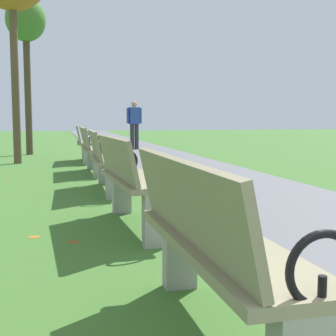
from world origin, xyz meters
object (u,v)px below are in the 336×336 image
object	(u,v)px
park_bench_6	(84,142)
pedestrian_walking	(134,122)
park_bench_2	(211,243)
tree_5	(26,25)
park_bench_4	(105,158)
park_bench_3	(130,179)
park_bench_5	(92,148)

from	to	relation	value
park_bench_6	pedestrian_walking	xyz separation A→B (m)	(1.92, 4.02, 0.44)
park_bench_2	tree_5	bearing A→B (deg)	96.57
park_bench_2	tree_5	distance (m)	12.88
park_bench_4	tree_5	size ratio (longest dim) A/B	0.36
tree_5	park_bench_3	bearing A→B (deg)	-81.83
park_bench_6	pedestrian_walking	world-z (taller)	pedestrian_walking
park_bench_3	park_bench_4	world-z (taller)	same
park_bench_2	park_bench_4	world-z (taller)	same
park_bench_5	park_bench_3	bearing A→B (deg)	-90.00
park_bench_6	tree_5	xyz separation A→B (m)	(-1.43, 2.75, 3.24)
park_bench_4	park_bench_5	bearing A→B (deg)	90.00
park_bench_3	park_bench_6	distance (m)	7.18
park_bench_3	park_bench_6	size ratio (longest dim) A/B	1.00
park_bench_3	tree_5	xyz separation A→B (m)	(-1.43, 9.93, 3.24)
pedestrian_walking	park_bench_4	bearing A→B (deg)	-102.31
park_bench_5	park_bench_6	bearing A→B (deg)	90.00
park_bench_3	pedestrian_walking	xyz separation A→B (m)	(1.92, 11.20, 0.44)
park_bench_4	park_bench_3	bearing A→B (deg)	-90.00
park_bench_6	pedestrian_walking	distance (m)	4.48
park_bench_3	park_bench_6	bearing A→B (deg)	90.00
park_bench_5	tree_5	bearing A→B (deg)	105.34
park_bench_2	tree_5	size ratio (longest dim) A/B	0.36
park_bench_2	park_bench_3	distance (m)	2.45
park_bench_5	pedestrian_walking	xyz separation A→B (m)	(1.92, 6.46, 0.44)
tree_5	park_bench_4	bearing A→B (deg)	-79.29
park_bench_6	pedestrian_walking	bearing A→B (deg)	64.45
park_bench_2	pedestrian_walking	xyz separation A→B (m)	(1.92, 13.65, 0.44)
park_bench_2	park_bench_4	size ratio (longest dim) A/B	1.00
park_bench_5	pedestrian_walking	distance (m)	6.76
park_bench_5	park_bench_4	bearing A→B (deg)	-90.00
park_bench_5	tree_5	size ratio (longest dim) A/B	0.35
park_bench_3	tree_5	size ratio (longest dim) A/B	0.36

